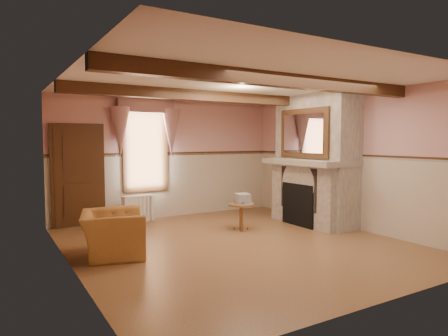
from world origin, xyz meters
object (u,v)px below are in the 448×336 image
mantel_clock (286,153)px  armchair (113,234)px  oil_lamp (291,152)px  bowl (312,157)px  radiator (138,209)px  side_table (241,217)px

mantel_clock → armchair: bearing=-166.9°
armchair → mantel_clock: size_ratio=4.50×
armchair → oil_lamp: (4.32, 0.80, 1.21)m
bowl → oil_lamp: 0.69m
mantel_clock → oil_lamp: size_ratio=0.86×
armchair → bowl: bowl is taller
armchair → bowl: size_ratio=2.85×
radiator → bowl: bowl is taller
mantel_clock → side_table: bearing=-160.6°
armchair → side_table: size_ratio=1.96×
side_table → mantel_clock: (1.60, 0.57, 1.25)m
armchair → side_table: (2.71, 0.44, -0.08)m
side_table → mantel_clock: mantel_clock is taller
armchair → radiator: bearing=-13.0°
armchair → mantel_clock: (4.32, 1.01, 1.17)m
armchair → oil_lamp: bearing=-65.2°
armchair → radiator: (1.18, 2.30, -0.05)m
armchair → radiator: armchair is taller
armchair → oil_lamp: 4.55m
bowl → mantel_clock: bearing=90.0°
side_table → radiator: 2.41m
bowl → oil_lamp: bearing=90.0°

